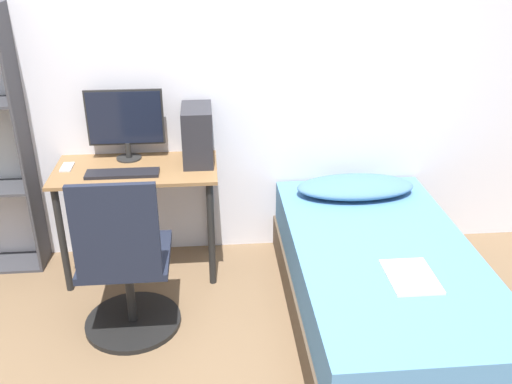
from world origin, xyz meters
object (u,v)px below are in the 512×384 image
at_px(keyboard, 122,173).
at_px(pc_tower, 197,135).
at_px(office_chair, 126,275).
at_px(bed, 381,286).
at_px(monitor, 125,121).

height_order(keyboard, pc_tower, pc_tower).
bearing_deg(pc_tower, office_chair, -119.13).
xyz_separation_m(bed, monitor, (-1.47, 0.85, 0.75)).
xyz_separation_m(bed, keyboard, (-1.47, 0.59, 0.50)).
bearing_deg(pc_tower, bed, -37.00).
height_order(office_chair, pc_tower, pc_tower).
xyz_separation_m(office_chair, pc_tower, (0.41, 0.73, 0.53)).
xyz_separation_m(monitor, pc_tower, (0.45, -0.08, -0.08)).
height_order(bed, pc_tower, pc_tower).
relative_size(monitor, keyboard, 1.09).
bearing_deg(bed, keyboard, 158.29).
distance_m(office_chair, keyboard, 0.66).
distance_m(bed, keyboard, 1.67).
xyz_separation_m(office_chair, keyboard, (-0.05, 0.55, 0.36)).
bearing_deg(office_chair, pc_tower, 60.87).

